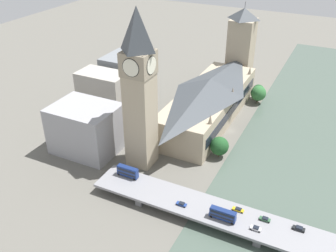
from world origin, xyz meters
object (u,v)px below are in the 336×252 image
at_px(road_bridge, 262,228).
at_px(car_northbound_mid, 299,228).
at_px(double_decker_bus_lead, 128,171).
at_px(car_northbound_lead, 238,209).
at_px(car_southbound_extra, 265,219).
at_px(car_northbound_tail, 182,204).
at_px(car_southbound_lead, 256,228).
at_px(clock_tower, 139,88).
at_px(victoria_tower, 241,47).
at_px(parliament_hall, 209,99).
at_px(double_decker_bus_mid, 223,214).

height_order(road_bridge, car_northbound_mid, car_northbound_mid).
relative_size(double_decker_bus_lead, car_northbound_mid, 2.20).
height_order(car_northbound_lead, car_southbound_extra, car_southbound_extra).
bearing_deg(car_northbound_tail, car_southbound_lead, -179.87).
height_order(car_northbound_lead, car_northbound_tail, car_northbound_tail).
height_order(clock_tower, car_southbound_extra, clock_tower).
bearing_deg(double_decker_bus_lead, car_southbound_lead, 173.76).
bearing_deg(car_northbound_lead, car_southbound_lead, 142.05).
bearing_deg(car_southbound_extra, car_northbound_lead, -3.27).
xyz_separation_m(double_decker_bus_lead, car_southbound_lead, (-60.38, 6.60, -2.09)).
xyz_separation_m(clock_tower, road_bridge, (-65.34, 22.11, -36.70)).
height_order(clock_tower, road_bridge, clock_tower).
bearing_deg(victoria_tower, parliament_hall, 90.05).
bearing_deg(road_bridge, double_decker_bus_lead, -3.29).
height_order(victoria_tower, car_southbound_lead, victoria_tower).
xyz_separation_m(double_decker_bus_lead, car_northbound_mid, (-74.97, -0.56, -2.08)).
bearing_deg(parliament_hall, double_decker_bus_lead, 82.25).
height_order(parliament_hall, victoria_tower, victoria_tower).
distance_m(road_bridge, car_northbound_tail, 32.67).
distance_m(victoria_tower, road_bridge, 149.31).
height_order(road_bridge, car_northbound_lead, car_northbound_lead).
distance_m(clock_tower, car_northbound_lead, 67.36).
relative_size(clock_tower, road_bridge, 0.53).
bearing_deg(car_northbound_tail, double_decker_bus_lead, -12.66).
bearing_deg(car_northbound_lead, double_decker_bus_lead, 0.46).
distance_m(victoria_tower, car_northbound_mid, 150.29).
xyz_separation_m(clock_tower, car_southbound_extra, (-65.48, 18.74, -35.06)).
relative_size(double_decker_bus_lead, car_southbound_extra, 2.39).
bearing_deg(clock_tower, road_bridge, 161.30).
relative_size(parliament_hall, double_decker_bus_lead, 9.24).
xyz_separation_m(parliament_hall, victoria_tower, (0.05, -59.07, 13.91)).
distance_m(parliament_hall, car_southbound_extra, 92.12).
bearing_deg(clock_tower, parliament_hall, -103.28).
distance_m(road_bridge, double_decker_bus_lead, 62.39).
xyz_separation_m(car_northbound_mid, car_northbound_tail, (45.28, 7.23, -0.07)).
xyz_separation_m(double_decker_bus_mid, car_northbound_mid, (-27.69, -7.41, -1.89)).
bearing_deg(victoria_tower, car_northbound_mid, 115.80).
height_order(double_decker_bus_mid, car_southbound_lead, double_decker_bus_mid).
relative_size(car_southbound_lead, car_southbound_extra, 0.97).
xyz_separation_m(parliament_hall, car_northbound_tail, (-19.42, 82.12, -7.30)).
xyz_separation_m(victoria_tower, car_southbound_lead, (-50.17, 141.13, -21.15)).
bearing_deg(road_bridge, victoria_tower, -69.38).
height_order(double_decker_bus_mid, car_southbound_extra, double_decker_bus_mid).
bearing_deg(car_northbound_tail, car_northbound_lead, -161.92).
bearing_deg(car_southbound_extra, car_northbound_tail, 11.20).
height_order(double_decker_bus_lead, car_southbound_extra, double_decker_bus_lead).
bearing_deg(road_bridge, parliament_hall, -56.70).
height_order(clock_tower, victoria_tower, clock_tower).
xyz_separation_m(car_northbound_mid, car_southbound_lead, (14.58, 7.16, -0.00)).
xyz_separation_m(car_northbound_lead, car_southbound_lead, (-8.99, 7.01, 0.07)).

